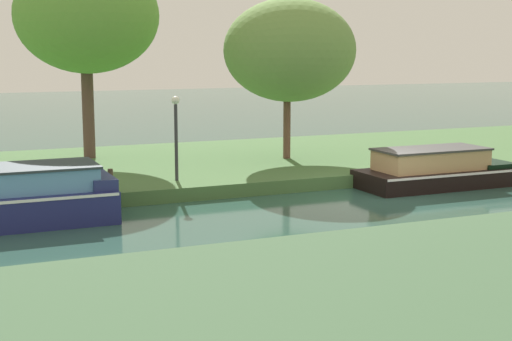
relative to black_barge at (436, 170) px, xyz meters
name	(u,v)px	position (x,y,z in m)	size (l,w,h in m)	color
ground_plane	(393,199)	(-2.35, -1.20, -0.52)	(120.00, 120.00, 0.00)	#2B5045
riverbank_far	(287,160)	(-2.35, 5.80, -0.32)	(72.00, 10.00, 0.40)	#446939
black_barge	(436,170)	(0.00, 0.00, 0.00)	(5.03, 2.04, 1.22)	black
navy_narrowboat	(33,197)	(-12.11, 0.00, 0.11)	(4.08, 2.36, 1.42)	navy
willow_tree_left	(87,16)	(-9.18, 7.42, 4.84)	(4.94, 4.58, 6.96)	brown
willow_tree_centre	(290,50)	(-2.78, 4.71, 3.68)	(4.64, 4.32, 5.58)	brown
lamp_post	(176,127)	(-7.75, 2.08, 1.48)	(0.24, 0.24, 2.49)	#333338
mooring_post_near	(456,155)	(1.66, 1.15, 0.24)	(0.12, 0.12, 0.71)	#542F22
mooring_post_far	(111,180)	(-9.92, 1.15, 0.19)	(0.14, 0.14, 0.62)	brown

